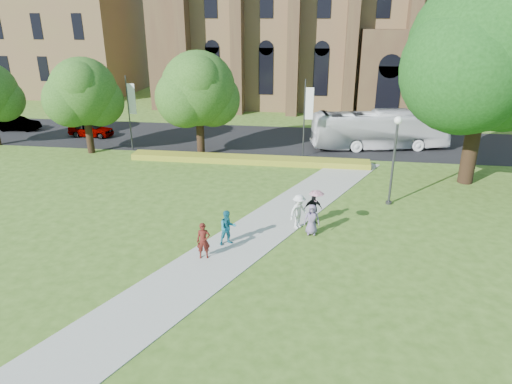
% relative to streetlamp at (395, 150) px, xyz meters
% --- Properties ---
extents(ground, '(160.00, 160.00, 0.00)m').
position_rel_streetlamp_xyz_m(ground, '(-7.50, -6.50, -3.30)').
color(ground, '#3B591A').
rests_on(ground, ground).
extents(road, '(160.00, 10.00, 0.02)m').
position_rel_streetlamp_xyz_m(road, '(-7.50, 13.50, -3.29)').
color(road, black).
rests_on(road, ground).
extents(footpath, '(15.58, 28.54, 0.04)m').
position_rel_streetlamp_xyz_m(footpath, '(-7.50, -5.50, -3.28)').
color(footpath, '#B2B2A8').
rests_on(footpath, ground).
extents(flower_hedge, '(18.00, 1.40, 0.45)m').
position_rel_streetlamp_xyz_m(flower_hedge, '(-9.50, 6.70, -3.07)').
color(flower_hedge, gold).
rests_on(flower_hedge, ground).
extents(building_west, '(22.00, 14.00, 18.30)m').
position_rel_streetlamp_xyz_m(building_west, '(-41.50, 35.50, 5.91)').
color(building_west, brown).
rests_on(building_west, ground).
extents(streetlamp, '(0.44, 0.44, 5.24)m').
position_rel_streetlamp_xyz_m(streetlamp, '(0.00, 0.00, 0.00)').
color(streetlamp, '#38383D').
rests_on(streetlamp, ground).
extents(large_tree, '(9.60, 9.60, 13.20)m').
position_rel_streetlamp_xyz_m(large_tree, '(5.50, 4.50, 5.07)').
color(large_tree, '#332114').
rests_on(large_tree, ground).
extents(street_tree_0, '(5.20, 5.20, 7.50)m').
position_rel_streetlamp_xyz_m(street_tree_0, '(-22.50, 7.50, 1.58)').
color(street_tree_0, '#332114').
rests_on(street_tree_0, ground).
extents(street_tree_1, '(5.60, 5.60, 8.05)m').
position_rel_streetlamp_xyz_m(street_tree_1, '(-13.50, 8.00, 1.93)').
color(street_tree_1, '#332114').
rests_on(street_tree_1, ground).
extents(banner_pole_0, '(0.70, 0.10, 6.00)m').
position_rel_streetlamp_xyz_m(banner_pole_0, '(-5.39, 8.70, 0.09)').
color(banner_pole_0, '#38383D').
rests_on(banner_pole_0, ground).
extents(banner_pole_1, '(0.70, 0.10, 6.00)m').
position_rel_streetlamp_xyz_m(banner_pole_1, '(-19.39, 8.70, 0.09)').
color(banner_pole_1, '#38383D').
rests_on(banner_pole_1, ground).
extents(tour_coach, '(11.41, 4.76, 3.10)m').
position_rel_streetlamp_xyz_m(tour_coach, '(0.59, 12.11, -1.73)').
color(tour_coach, white).
rests_on(tour_coach, road).
extents(car_0, '(4.12, 1.90, 1.37)m').
position_rel_streetlamp_xyz_m(car_0, '(-24.89, 12.27, -2.59)').
color(car_0, gray).
rests_on(car_0, road).
extents(car_1, '(4.05, 1.73, 1.30)m').
position_rel_streetlamp_xyz_m(car_1, '(-32.88, 13.45, -2.63)').
color(car_1, gray).
rests_on(car_1, road).
extents(pedestrian_0, '(0.70, 0.53, 1.72)m').
position_rel_streetlamp_xyz_m(pedestrian_0, '(-9.25, -7.83, -2.40)').
color(pedestrian_0, '#4E1611').
rests_on(pedestrian_0, footpath).
extents(pedestrian_1, '(1.07, 1.01, 1.76)m').
position_rel_streetlamp_xyz_m(pedestrian_1, '(-8.42, -6.40, -2.38)').
color(pedestrian_1, '#196980').
rests_on(pedestrian_1, footpath).
extents(pedestrian_2, '(1.30, 1.34, 1.83)m').
position_rel_streetlamp_xyz_m(pedestrian_2, '(-5.13, -4.04, -2.34)').
color(pedestrian_2, silver).
rests_on(pedestrian_2, footpath).
extents(pedestrian_3, '(1.04, 0.64, 1.65)m').
position_rel_streetlamp_xyz_m(pedestrian_3, '(-4.41, -3.38, -2.43)').
color(pedestrian_3, black).
rests_on(pedestrian_3, footpath).
extents(pedestrian_4, '(0.82, 0.57, 1.61)m').
position_rel_streetlamp_xyz_m(pedestrian_4, '(-4.43, -4.70, -2.45)').
color(pedestrian_4, slate).
rests_on(pedestrian_4, footpath).
extents(parasol, '(0.91, 0.91, 0.64)m').
position_rel_streetlamp_xyz_m(parasol, '(-4.25, -4.60, -1.33)').
color(parasol, beige).
rests_on(parasol, pedestrian_4).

